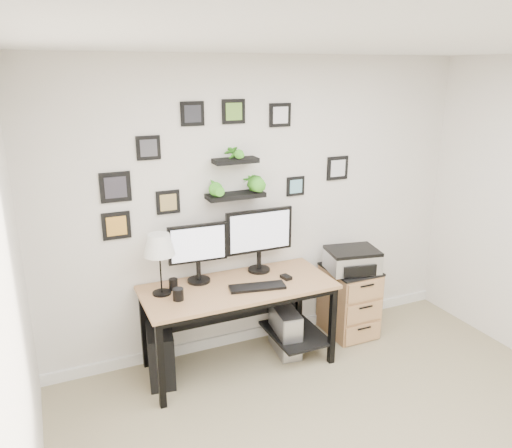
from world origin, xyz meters
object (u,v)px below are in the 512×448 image
monitor_left (198,249)px  file_cabinet (349,301)px  mug (178,294)px  pc_tower_black (160,353)px  table_lamp (159,246)px  printer (352,260)px  pc_tower_grey (285,331)px  desk (241,297)px  monitor_right (259,235)px

monitor_left → file_cabinet: size_ratio=0.76×
mug → pc_tower_black: (-0.14, 0.15, -0.57)m
table_lamp → printer: (1.79, -0.05, -0.38)m
mug → file_cabinet: mug is taller
mug → pc_tower_grey: mug is taller
desk → monitor_left: 0.55m
desk → monitor_right: 0.56m
monitor_left → printer: 1.48m
pc_tower_black → file_cabinet: file_cabinet is taller
desk → monitor_left: size_ratio=3.14×
monitor_right → printer: monitor_right is taller
pc_tower_black → file_cabinet: size_ratio=0.68×
mug → file_cabinet: (1.72, 0.15, -0.46)m
desk → table_lamp: bearing=174.1°
monitor_right → pc_tower_grey: bearing=-46.8°
desk → file_cabinet: 1.19m
pc_tower_black → pc_tower_grey: size_ratio=1.04×
desk → mug: bearing=-170.3°
monitor_left → file_cabinet: (1.47, -0.11, -0.71)m
desk → monitor_left: bearing=151.4°
pc_tower_black → printer: size_ratio=0.89×
monitor_right → table_lamp: 0.92m
table_lamp → pc_tower_grey: 1.44m
table_lamp → pc_tower_grey: table_lamp is taller
monitor_right → file_cabinet: 1.18m
monitor_left → pc_tower_black: monitor_left is taller
table_lamp → mug: (0.09, -0.16, -0.36)m
file_cabinet → printer: 0.44m
pc_tower_grey → desk: bearing=179.0°
monitor_left → table_lamp: monitor_left is taller
desk → pc_tower_grey: 0.60m
monitor_left → mug: monitor_left is taller
pc_tower_black → table_lamp: bearing=31.0°
table_lamp → pc_tower_black: (-0.05, -0.02, -0.93)m
file_cabinet → table_lamp: bearing=179.7°
table_lamp → file_cabinet: (1.81, -0.01, -0.82)m
mug → pc_tower_black: bearing=133.8°
monitor_right → file_cabinet: bearing=-7.7°
monitor_right → table_lamp: bearing=-173.0°
monitor_left → pc_tower_grey: size_ratio=1.16×
monitor_left → table_lamp: (-0.34, -0.10, 0.11)m
table_lamp → pc_tower_grey: size_ratio=1.15×
monitor_right → desk: bearing=-144.7°
mug → file_cabinet: 1.79m
monitor_right → printer: (0.88, -0.16, -0.31)m
desk → table_lamp: table_lamp is taller
monitor_left → pc_tower_black: size_ratio=1.12×
monitor_left → printer: (1.44, -0.15, -0.27)m
mug → table_lamp: bearing=119.0°
mug → printer: (1.70, 0.11, -0.02)m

